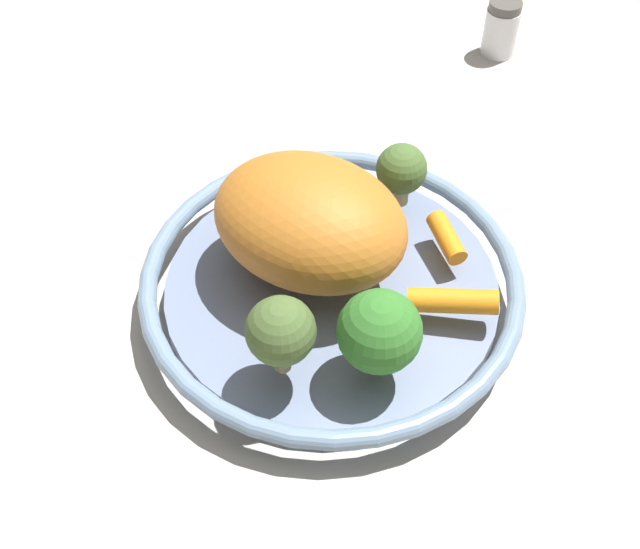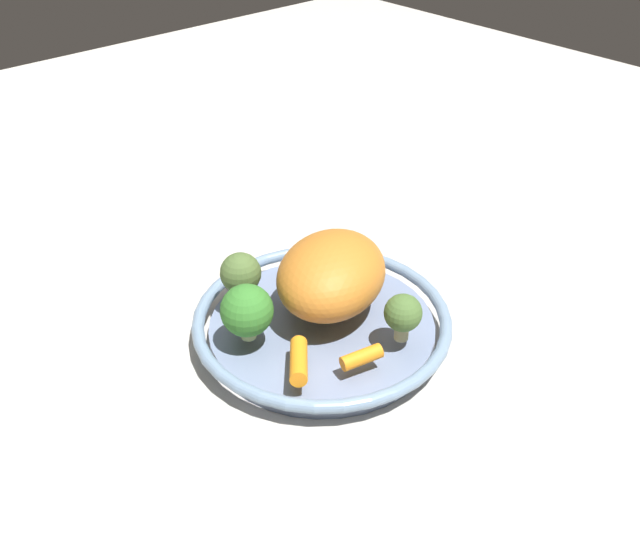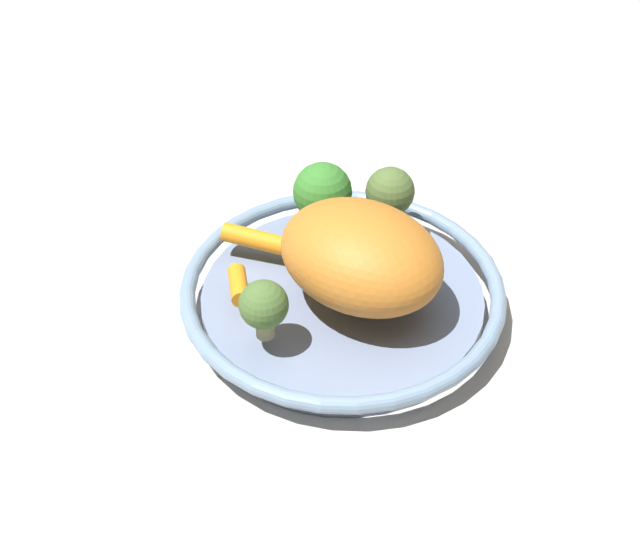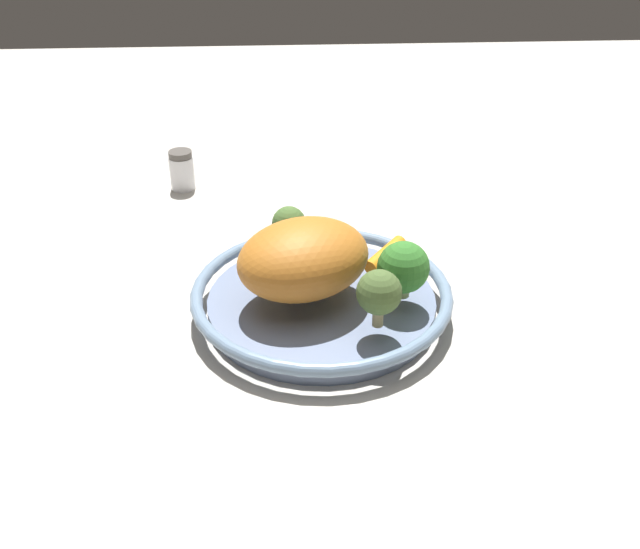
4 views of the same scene
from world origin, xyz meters
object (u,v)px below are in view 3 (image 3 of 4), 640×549
object	(u,v)px
baby_carrot_back	(256,239)
broccoli_floret_large	(264,306)
serving_bowl	(342,294)
broccoli_floret_edge	(390,192)
baby_carrot_right	(239,285)
broccoli_floret_small	(323,192)
roast_chicken_piece	(361,256)

from	to	relation	value
baby_carrot_back	broccoli_floret_large	distance (m)	0.13
serving_bowl	broccoli_floret_edge	xyz separation A→B (m)	(0.08, 0.06, 0.06)
baby_carrot_right	broccoli_floret_small	bearing A→B (deg)	28.47
serving_bowl	broccoli_floret_edge	bearing A→B (deg)	34.88
broccoli_floret_large	baby_carrot_back	bearing A→B (deg)	71.22
roast_chicken_piece	broccoli_floret_large	xyz separation A→B (m)	(-0.10, -0.01, -0.01)
broccoli_floret_small	broccoli_floret_edge	distance (m)	0.07
baby_carrot_back	baby_carrot_right	bearing A→B (deg)	-126.24
baby_carrot_right	broccoli_floret_large	distance (m)	0.07
baby_carrot_right	broccoli_floret_large	world-z (taller)	broccoli_floret_large
serving_bowl	broccoli_floret_large	world-z (taller)	broccoli_floret_large
broccoli_floret_small	broccoli_floret_large	world-z (taller)	broccoli_floret_small
baby_carrot_back	broccoli_floret_small	xyz separation A→B (m)	(0.08, 0.01, 0.03)
serving_bowl	baby_carrot_right	distance (m)	0.10
serving_bowl	broccoli_floret_small	size ratio (longest dim) A/B	4.57
roast_chicken_piece	broccoli_floret_small	size ratio (longest dim) A/B	2.32
broccoli_floret_small	baby_carrot_back	bearing A→B (deg)	-173.46
baby_carrot_back	broccoli_floret_edge	world-z (taller)	broccoli_floret_edge
serving_bowl	broccoli_floret_edge	distance (m)	0.11
roast_chicken_piece	baby_carrot_back	xyz separation A→B (m)	(-0.06, 0.10, -0.03)
serving_bowl	broccoli_floret_large	distance (m)	0.11
baby_carrot_right	broccoli_floret_small	xyz separation A→B (m)	(0.12, 0.06, 0.03)
broccoli_floret_small	broccoli_floret_edge	world-z (taller)	same
baby_carrot_right	broccoli_floret_edge	distance (m)	0.18
serving_bowl	baby_carrot_right	xyz separation A→B (m)	(-0.09, 0.03, 0.03)
broccoli_floret_edge	roast_chicken_piece	bearing A→B (deg)	-133.74
broccoli_floret_small	broccoli_floret_edge	size ratio (longest dim) A/B	1.01
broccoli_floret_small	broccoli_floret_edge	bearing A→B (deg)	-31.06
roast_chicken_piece	broccoli_floret_large	size ratio (longest dim) A/B	2.71
broccoli_floret_small	broccoli_floret_large	bearing A→B (deg)	-132.75
broccoli_floret_edge	serving_bowl	bearing A→B (deg)	-145.12
baby_carrot_back	broccoli_floret_small	size ratio (longest dim) A/B	1.01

